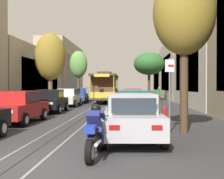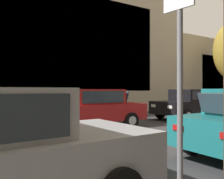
% 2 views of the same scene
% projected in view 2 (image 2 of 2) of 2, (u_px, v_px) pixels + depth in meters
% --- Properties ---
extents(building_facade_left, '(5.39, 59.38, 9.99)m').
position_uv_depth(building_facade_left, '(219.00, 64.00, 26.37)').
color(building_facade_left, '#BCAD93').
rests_on(building_facade_left, ground).
extents(parked_car_red_second_left, '(2.08, 4.39, 1.58)m').
position_uv_depth(parked_car_red_second_left, '(93.00, 108.00, 9.91)').
color(parked_car_red_second_left, red).
rests_on(parked_car_red_second_left, ground).
extents(parked_car_black_mid_left, '(2.10, 4.40, 1.58)m').
position_uv_depth(parked_car_black_mid_left, '(190.00, 104.00, 13.11)').
color(parked_car_black_mid_left, black).
rests_on(parked_car_black_mid_left, ground).
extents(street_sign_post, '(0.36, 0.09, 2.92)m').
position_uv_depth(street_sign_post, '(180.00, 66.00, 2.48)').
color(street_sign_post, slate).
rests_on(street_sign_post, ground).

